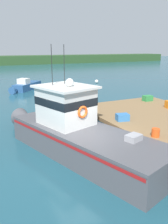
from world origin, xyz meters
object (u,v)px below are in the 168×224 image
at_px(main_fishing_boat, 75,131).
at_px(mooring_buoy_outer, 95,108).
at_px(moored_boat_far_right, 26,86).
at_px(crate_stack_near_edge, 148,98).
at_px(bait_bucket, 156,133).
at_px(mooring_buoy_channel_marker, 97,81).
at_px(crate_single_far, 122,117).

height_order(main_fishing_boat, mooring_buoy_outer, main_fishing_boat).
xyz_separation_m(moored_boat_far_right, mooring_buoy_outer, (2.61, -11.51, -0.21)).
bearing_deg(moored_boat_far_right, crate_stack_near_edge, -71.42).
distance_m(main_fishing_boat, mooring_buoy_outer, 7.29).
distance_m(bait_bucket, mooring_buoy_channel_marker, 22.91).
bearing_deg(mooring_buoy_outer, moored_boat_far_right, 102.77).
relative_size(main_fishing_boat, moored_boat_far_right, 2.16).
distance_m(moored_boat_far_right, mooring_buoy_outer, 11.81).
distance_m(main_fishing_boat, bait_bucket, 3.49).
bearing_deg(crate_stack_near_edge, main_fishing_boat, -157.11).
bearing_deg(bait_bucket, crate_stack_near_edge, 51.76).
xyz_separation_m(crate_single_far, moored_boat_far_right, (-0.84, 17.52, -0.90)).
height_order(main_fishing_boat, bait_bucket, main_fishing_boat).
bearing_deg(main_fishing_boat, mooring_buoy_channel_marker, 58.26).
xyz_separation_m(main_fishing_boat, mooring_buoy_outer, (4.25, 5.88, -0.75)).
bearing_deg(mooring_buoy_channel_marker, moored_boat_far_right, -173.44).
xyz_separation_m(crate_stack_near_edge, moored_boat_far_right, (-4.92, 14.63, -0.92)).
xyz_separation_m(moored_boat_far_right, mooring_buoy_channel_marker, (9.82, 1.13, -0.23)).
height_order(crate_stack_near_edge, mooring_buoy_channel_marker, crate_stack_near_edge).
bearing_deg(main_fishing_boat, crate_stack_near_edge, 22.89).
bearing_deg(moored_boat_far_right, main_fishing_boat, -95.38).
relative_size(main_fishing_boat, crate_single_far, 16.51).
height_order(crate_stack_near_edge, mooring_buoy_outer, crate_stack_near_edge).
bearing_deg(crate_single_far, moored_boat_far_right, 92.74).
distance_m(crate_single_far, bait_bucket, 2.37).
relative_size(mooring_buoy_outer, mooring_buoy_channel_marker, 1.08).
bearing_deg(crate_stack_near_edge, mooring_buoy_channel_marker, 72.72).
distance_m(main_fishing_boat, crate_single_far, 2.51).
distance_m(crate_stack_near_edge, moored_boat_far_right, 15.46).
bearing_deg(mooring_buoy_outer, main_fishing_boat, -125.85).
distance_m(bait_bucket, moored_boat_far_right, 19.93).
bearing_deg(bait_bucket, crate_single_far, 88.25).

